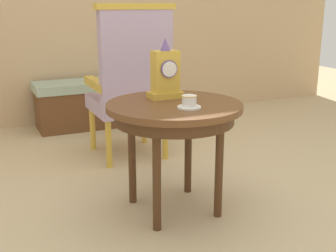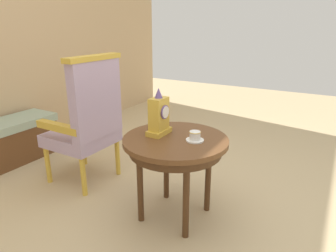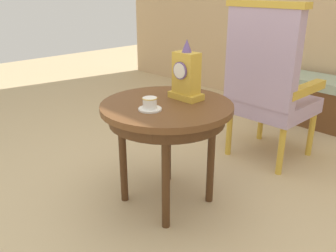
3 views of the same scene
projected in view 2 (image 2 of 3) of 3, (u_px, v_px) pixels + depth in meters
The scene contains 6 objects.
ground_plane at pixel (181, 210), 2.35m from camera, with size 10.00×10.00×0.00m, color tan.
side_table at pixel (175, 148), 2.13m from camera, with size 0.74×0.74×0.62m.
teacup_left at pixel (195, 137), 2.04m from camera, with size 0.12×0.12×0.07m.
mantel_clock at pixel (159, 116), 2.14m from camera, with size 0.19×0.11×0.34m.
armchair at pixel (88, 119), 2.61m from camera, with size 0.56×0.53×1.14m.
window_bench at pixel (11, 141), 3.14m from camera, with size 0.92×0.40×0.44m.
Camera 2 is at (-1.79, -0.93, 1.37)m, focal length 32.42 mm.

